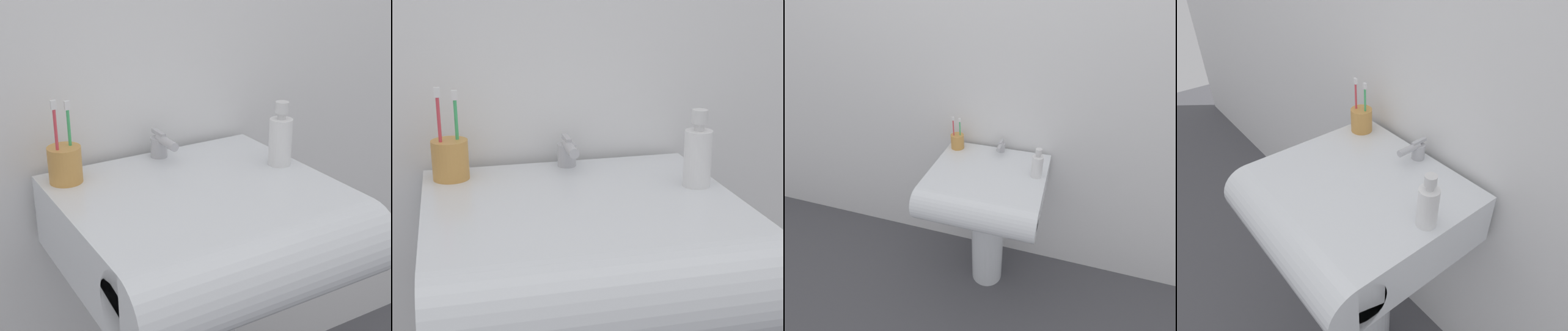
{
  "view_description": "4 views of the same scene",
  "coord_description": "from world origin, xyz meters",
  "views": [
    {
      "loc": [
        -0.62,
        -1.05,
        1.38
      ],
      "look_at": [
        -0.01,
        -0.02,
        0.9
      ],
      "focal_mm": 55.0,
      "sensor_mm": 36.0,
      "label": 1
    },
    {
      "loc": [
        -0.24,
        -1.05,
        1.24
      ],
      "look_at": [
        0.01,
        -0.02,
        0.91
      ],
      "focal_mm": 55.0,
      "sensor_mm": 36.0,
      "label": 2
    },
    {
      "loc": [
        0.35,
        -1.28,
        1.72
      ],
      "look_at": [
        -0.04,
        -0.02,
        0.87
      ],
      "focal_mm": 28.0,
      "sensor_mm": 36.0,
      "label": 3
    },
    {
      "loc": [
        0.71,
        -0.54,
        1.55
      ],
      "look_at": [
        0.01,
        0.03,
        0.89
      ],
      "focal_mm": 35.0,
      "sensor_mm": 36.0,
      "label": 4
    }
  ],
  "objects": [
    {
      "name": "soap_bottle",
      "position": [
        0.25,
        0.02,
        0.91
      ],
      "size": [
        0.06,
        0.06,
        0.16
      ],
      "color": "white",
      "rests_on": "sink_basin"
    },
    {
      "name": "wall_back",
      "position": [
        0.0,
        0.29,
        1.2
      ],
      "size": [
        5.0,
        0.05,
        2.4
      ],
      "primitive_type": "cube",
      "color": "white",
      "rests_on": "ground"
    },
    {
      "name": "toothbrush_cup",
      "position": [
        -0.24,
        0.17,
        0.89
      ],
      "size": [
        0.08,
        0.08,
        0.2
      ],
      "color": "#D19347",
      "rests_on": "sink_basin"
    },
    {
      "name": "sink_basin",
      "position": [
        0.0,
        -0.06,
        0.76
      ],
      "size": [
        0.6,
        0.58,
        0.17
      ],
      "color": "white",
      "rests_on": "sink_pedestal"
    },
    {
      "name": "faucet",
      "position": [
        0.02,
        0.2,
        0.88
      ],
      "size": [
        0.04,
        0.11,
        0.07
      ],
      "color": "#B7B7BC",
      "rests_on": "sink_basin"
    }
  ]
}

